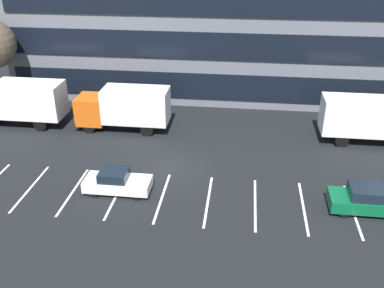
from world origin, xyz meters
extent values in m
plane|color=black|center=(0.00, 0.00, 0.00)|extent=(120.00, 120.00, 0.00)
cube|color=slate|center=(0.00, 18.00, 7.20)|extent=(34.36, 13.23, 14.40)
cube|color=black|center=(0.00, 11.33, 1.98)|extent=(32.99, 0.16, 2.30)
cube|color=black|center=(0.00, 11.33, 5.58)|extent=(32.99, 0.16, 2.30)
cube|color=black|center=(0.00, 11.33, 9.18)|extent=(32.99, 0.16, 2.30)
cube|color=silver|center=(-8.40, -3.66, 0.00)|extent=(0.14, 5.40, 0.01)
cube|color=silver|center=(-5.60, -3.66, 0.00)|extent=(0.14, 5.40, 0.01)
cube|color=silver|center=(-2.80, -3.66, 0.00)|extent=(0.14, 5.40, 0.01)
cube|color=silver|center=(0.00, -3.66, 0.00)|extent=(0.14, 5.40, 0.01)
cube|color=silver|center=(2.80, -3.66, 0.00)|extent=(0.14, 5.40, 0.01)
cube|color=silver|center=(5.60, -3.66, 0.00)|extent=(0.14, 5.40, 0.01)
cube|color=silver|center=(8.40, -3.66, 0.00)|extent=(0.14, 5.40, 0.01)
cube|color=silver|center=(11.20, -3.66, 0.00)|extent=(0.14, 5.40, 0.01)
cube|color=white|center=(13.01, 5.77, 2.11)|extent=(5.11, 2.46, 2.65)
cylinder|color=black|center=(11.98, 6.78, 0.49)|extent=(0.98, 0.29, 0.98)
cylinder|color=black|center=(11.98, 4.76, 0.49)|extent=(0.98, 0.29, 0.98)
cube|color=#D85914|center=(-7.43, 5.78, 1.58)|extent=(2.17, 2.36, 2.17)
cube|color=black|center=(-8.49, 5.78, 2.01)|extent=(0.06, 1.99, 0.95)
cube|color=white|center=(-3.78, 5.78, 2.12)|extent=(5.12, 2.46, 2.66)
cube|color=black|center=(-8.56, 5.78, 0.64)|extent=(0.20, 2.36, 0.39)
cylinder|color=black|center=(-7.43, 4.77, 0.49)|extent=(0.99, 0.30, 0.99)
cylinder|color=black|center=(-7.43, 6.80, 0.49)|extent=(0.99, 0.30, 0.99)
cylinder|color=black|center=(-2.76, 4.77, 0.49)|extent=(0.99, 0.30, 0.99)
cylinder|color=black|center=(-2.76, 6.80, 0.49)|extent=(0.99, 0.30, 0.99)
cube|color=white|center=(-12.49, 5.71, 2.22)|extent=(5.36, 2.58, 2.78)
cylinder|color=black|center=(-11.42, 4.64, 0.52)|extent=(1.03, 0.31, 1.03)
cylinder|color=black|center=(-11.42, 6.77, 0.52)|extent=(1.03, 0.31, 1.03)
cube|color=white|center=(-2.79, -3.34, 0.56)|extent=(4.07, 1.70, 0.66)
cube|color=black|center=(-3.00, -3.34, 1.17)|extent=(1.71, 1.50, 0.57)
cylinder|color=black|center=(-1.49, -2.60, 0.28)|extent=(0.57, 0.21, 0.57)
cylinder|color=black|center=(-1.49, -4.07, 0.28)|extent=(0.57, 0.21, 0.57)
cylinder|color=black|center=(-4.10, -2.60, 0.28)|extent=(0.57, 0.21, 0.57)
cylinder|color=black|center=(-4.10, -4.07, 0.28)|extent=(0.57, 0.21, 0.57)
cube|color=#0C5933|center=(11.97, -3.55, 0.60)|extent=(4.40, 1.84, 0.72)
cube|color=black|center=(11.75, -3.55, 1.27)|extent=(1.85, 1.62, 0.61)
cylinder|color=black|center=(10.57, -2.75, 0.31)|extent=(0.61, 0.23, 0.61)
cylinder|color=black|center=(10.57, -4.35, 0.31)|extent=(0.61, 0.23, 0.61)
camera|label=1|loc=(4.55, -25.41, 14.72)|focal=40.83mm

